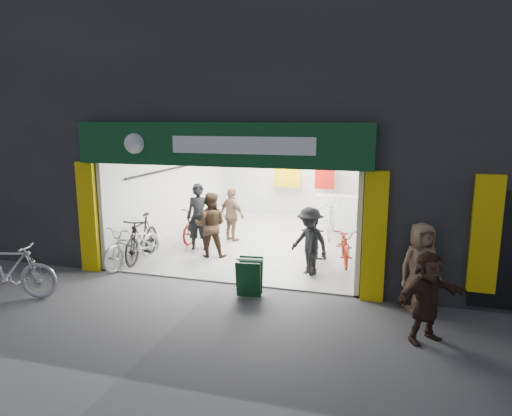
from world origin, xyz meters
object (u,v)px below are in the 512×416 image
at_px(bike_right_front, 314,246).
at_px(parked_bike, 9,271).
at_px(pedestrian_near, 420,267).
at_px(sandwich_board, 249,276).
at_px(bike_left_front, 133,245).

distance_m(bike_right_front, parked_bike, 6.65).
bearing_deg(pedestrian_near, parked_bike, 162.67).
height_order(bike_right_front, parked_bike, parked_bike).
bearing_deg(bike_right_front, parked_bike, -149.74).
distance_m(bike_right_front, sandwich_board, 2.41).
xyz_separation_m(bike_left_front, sandwich_board, (3.35, -1.15, -0.10)).
bearing_deg(bike_right_front, bike_left_front, -169.28).
height_order(parked_bike, pedestrian_near, pedestrian_near).
distance_m(bike_left_front, parked_bike, 2.88).
bearing_deg(bike_left_front, sandwich_board, -8.59).
bearing_deg(bike_right_front, sandwich_board, -116.41).
distance_m(parked_bike, pedestrian_near, 8.04).
bearing_deg(sandwich_board, pedestrian_near, -3.15).
xyz_separation_m(bike_left_front, parked_bike, (-1.25, -2.60, 0.06)).
height_order(parked_bike, sandwich_board, parked_bike).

